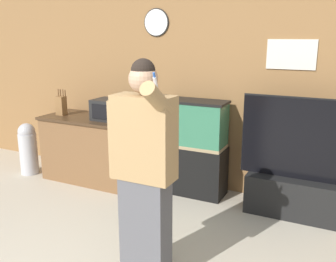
% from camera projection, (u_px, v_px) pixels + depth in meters
% --- Properties ---
extents(wall_back_paneled, '(10.00, 0.08, 2.60)m').
position_uv_depth(wall_back_paneled, '(206.00, 89.00, 4.72)').
color(wall_back_paneled, olive).
rests_on(wall_back_paneled, ground_plane).
extents(counter_island, '(1.45, 0.68, 0.88)m').
position_uv_depth(counter_island, '(96.00, 149.00, 5.13)').
color(counter_island, brown).
rests_on(counter_island, ground_plane).
extents(microwave, '(0.48, 0.35, 0.27)m').
position_uv_depth(microwave, '(112.00, 110.00, 4.85)').
color(microwave, black).
rests_on(microwave, counter_island).
extents(knife_block, '(0.12, 0.11, 0.36)m').
position_uv_depth(knife_block, '(61.00, 105.00, 5.16)').
color(knife_block, brown).
rests_on(knife_block, counter_island).
extents(aquarium_on_stand, '(0.81, 0.38, 1.20)m').
position_uv_depth(aquarium_on_stand, '(193.00, 148.00, 4.65)').
color(aquarium_on_stand, black).
rests_on(aquarium_on_stand, ground_plane).
extents(tv_on_stand, '(1.23, 0.40, 1.33)m').
position_uv_depth(tv_on_stand, '(295.00, 182.00, 4.12)').
color(tv_on_stand, black).
rests_on(tv_on_stand, ground_plane).
extents(person_standing, '(0.57, 0.43, 1.80)m').
position_uv_depth(person_standing, '(143.00, 171.00, 2.90)').
color(person_standing, '#515156').
rests_on(person_standing, ground_plane).
extents(trash_bin, '(0.25, 0.25, 0.75)m').
position_uv_depth(trash_bin, '(28.00, 148.00, 5.38)').
color(trash_bin, '#B7B7BC').
rests_on(trash_bin, ground_plane).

